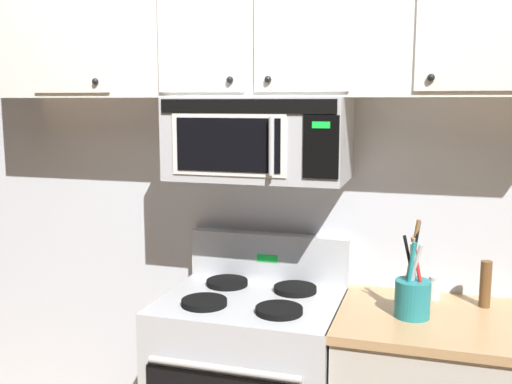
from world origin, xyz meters
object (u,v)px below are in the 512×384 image
utensil_crock_teal (412,294)px  pepper_mill (485,284)px  salt_shaker (434,288)px  over_range_microwave (259,139)px

utensil_crock_teal → pepper_mill: 0.35m
salt_shaker → utensil_crock_teal: bearing=-108.5°
over_range_microwave → utensil_crock_teal: 0.90m
over_range_microwave → salt_shaker: size_ratio=7.76×
over_range_microwave → pepper_mill: (0.95, 0.06, -0.58)m
over_range_microwave → salt_shaker: over_range_microwave is taller
pepper_mill → utensil_crock_teal: bearing=-144.0°
over_range_microwave → pepper_mill: over_range_microwave is taller
over_range_microwave → utensil_crock_teal: size_ratio=1.95×
over_range_microwave → salt_shaker: bearing=7.5°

